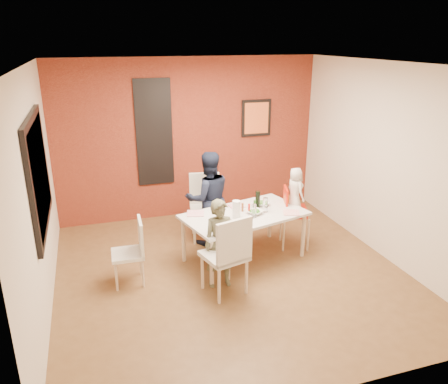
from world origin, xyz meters
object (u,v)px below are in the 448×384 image
object	(u,v)px
chair_near	(228,252)
paper_towel_roll	(236,209)
child_far	(208,198)
dining_table	(244,218)
chair_far	(205,202)
chair_left	(133,248)
high_chair	(292,211)
toddler	(295,191)
wine_bottle	(258,200)
child_near	(220,244)

from	to	relation	value
chair_near	paper_towel_roll	xyz separation A→B (m)	(0.34, 0.71, 0.23)
child_far	paper_towel_roll	distance (m)	0.79
dining_table	chair_far	bearing A→B (deg)	109.19
chair_left	paper_towel_roll	world-z (taller)	paper_towel_roll
high_chair	chair_far	bearing A→B (deg)	74.89
chair_near	chair_far	distance (m)	1.73
dining_table	chair_near	distance (m)	0.95
high_chair	child_far	xyz separation A→B (m)	(-1.15, 0.48, 0.16)
chair_near	high_chair	distance (m)	1.65
chair_far	paper_towel_roll	world-z (taller)	chair_far
chair_far	toddler	xyz separation A→B (m)	(1.16, -0.75, 0.32)
wine_bottle	dining_table	bearing A→B (deg)	-150.34
chair_near	child_far	distance (m)	1.49
child_near	toddler	size ratio (longest dim) A/B	1.68
chair_near	chair_left	bearing A→B (deg)	-47.03
chair_far	wine_bottle	size ratio (longest dim) A/B	3.99
chair_near	child_far	world-z (taller)	child_far
chair_left	child_far	distance (m)	1.49
chair_near	child_near	distance (m)	0.25
toddler	paper_towel_roll	xyz separation A→B (m)	(-1.00, -0.27, -0.07)
child_near	wine_bottle	bearing A→B (deg)	44.47
child_far	paper_towel_roll	world-z (taller)	child_far
high_chair	child_near	bearing A→B (deg)	136.46
child_near	toddler	distance (m)	1.58
child_far	toddler	xyz separation A→B (m)	(1.17, -0.50, 0.17)
child_near	toddler	xyz separation A→B (m)	(1.36, 0.72, 0.31)
child_near	wine_bottle	distance (m)	1.07
toddler	child_near	bearing A→B (deg)	107.74
chair_left	child_near	size ratio (longest dim) A/B	0.74
chair_left	child_far	world-z (taller)	child_far
chair_left	toddler	world-z (taller)	toddler
chair_far	chair_left	bearing A→B (deg)	-128.74
child_near	chair_left	bearing A→B (deg)	160.67
chair_left	chair_far	bearing A→B (deg)	133.10
chair_far	child_near	bearing A→B (deg)	-87.63
dining_table	toddler	distance (m)	0.89
chair_far	high_chair	distance (m)	1.35
toddler	high_chair	bearing A→B (deg)	47.93
child_near	dining_table	bearing A→B (deg)	49.18
child_far	toddler	world-z (taller)	child_far
child_far	high_chair	bearing A→B (deg)	157.00
chair_near	child_far	size ratio (longest dim) A/B	0.72
chair_far	paper_towel_roll	xyz separation A→B (m)	(0.16, -1.01, 0.25)
chair_far	paper_towel_roll	distance (m)	1.05
toddler	paper_towel_roll	size ratio (longest dim) A/B	2.81
paper_towel_roll	dining_table	bearing A→B (deg)	34.11
chair_left	high_chair	xyz separation A→B (m)	(2.37, 0.33, 0.08)
chair_far	child_near	distance (m)	1.48
high_chair	wine_bottle	distance (m)	0.63
chair_left	high_chair	size ratio (longest dim) A/B	0.92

